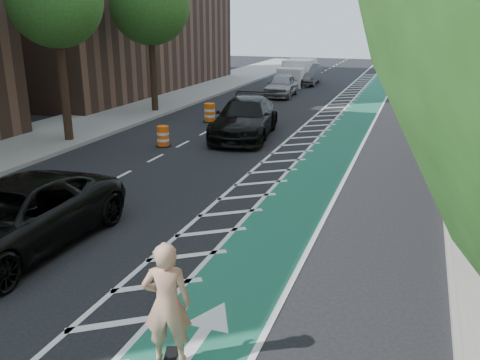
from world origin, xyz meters
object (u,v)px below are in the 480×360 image
at_px(skateboarder, 167,304).
at_px(suv_far, 245,118).
at_px(suv_near, 14,218).
at_px(barrel_a, 163,137).

height_order(skateboarder, suv_far, skateboarder).
relative_size(suv_near, barrel_a, 6.67).
xyz_separation_m(suv_far, barrel_a, (-2.63, -2.84, -0.45)).
bearing_deg(skateboarder, suv_near, -45.00).
bearing_deg(suv_near, skateboarder, -24.94).
height_order(suv_far, barrel_a, suv_far).
bearing_deg(suv_near, barrel_a, 99.35).
relative_size(suv_far, barrel_a, 6.86).
xyz_separation_m(skateboarder, suv_far, (-4.02, 15.35, -0.23)).
height_order(skateboarder, suv_near, skateboarder).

